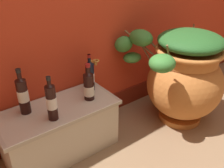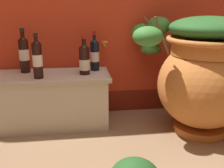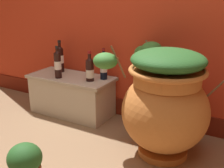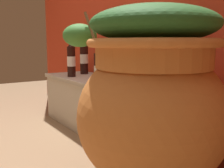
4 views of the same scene
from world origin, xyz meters
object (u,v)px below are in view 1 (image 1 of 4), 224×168
at_px(terracotta_urn, 184,75).
at_px(wine_bottle_right, 51,100).
at_px(wine_bottle_back, 23,94).
at_px(wine_bottle_middle, 90,75).
at_px(wine_bottle_left, 89,85).

distance_m(terracotta_urn, wine_bottle_right, 1.19).
bearing_deg(wine_bottle_back, wine_bottle_middle, -0.17).
xyz_separation_m(wine_bottle_middle, wine_bottle_right, (-0.42, -0.19, 0.01)).
bearing_deg(wine_bottle_left, wine_bottle_middle, 53.41).
height_order(wine_bottle_left, wine_bottle_middle, wine_bottle_middle).
height_order(wine_bottle_left, wine_bottle_right, wine_bottle_right).
distance_m(wine_bottle_right, wine_bottle_back, 0.22).
height_order(wine_bottle_right, wine_bottle_back, wine_bottle_back).
distance_m(wine_bottle_left, wine_bottle_back, 0.47).
xyz_separation_m(wine_bottle_left, wine_bottle_middle, (0.09, 0.12, 0.01)).
height_order(wine_bottle_middle, wine_bottle_back, wine_bottle_back).
bearing_deg(terracotta_urn, wine_bottle_back, 164.83).
height_order(wine_bottle_left, wine_bottle_back, wine_bottle_back).
relative_size(wine_bottle_left, wine_bottle_middle, 0.95).
distance_m(terracotta_urn, wine_bottle_left, 0.87).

